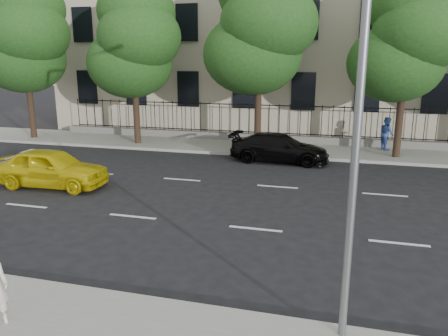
# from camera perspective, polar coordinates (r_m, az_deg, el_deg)

# --- Properties ---
(ground) EXTENTS (120.00, 120.00, 0.00)m
(ground) POSITION_cam_1_polar(r_m,az_deg,el_deg) (10.89, 1.56, -12.77)
(ground) COLOR black
(ground) RESTS_ON ground
(far_sidewalk) EXTENTS (60.00, 4.00, 0.15)m
(far_sidewalk) POSITION_cam_1_polar(r_m,az_deg,el_deg) (24.04, 9.40, 2.38)
(far_sidewalk) COLOR gray
(far_sidewalk) RESTS_ON ground
(lane_markings) EXTENTS (49.60, 4.62, 0.01)m
(lane_markings) POSITION_cam_1_polar(r_m,az_deg,el_deg) (15.19, 5.77, -4.80)
(lane_markings) COLOR silver
(lane_markings) RESTS_ON ground
(iron_fence) EXTENTS (30.00, 0.50, 2.20)m
(iron_fence) POSITION_cam_1_polar(r_m,az_deg,el_deg) (25.60, 9.84, 4.39)
(iron_fence) COLOR slate
(iron_fence) RESTS_ON far_sidewalk
(street_light) EXTENTS (0.25, 3.32, 8.05)m
(street_light) POSITION_cam_1_polar(r_m,az_deg,el_deg) (7.67, 17.63, 15.11)
(street_light) COLOR slate
(street_light) RESTS_ON near_sidewalk
(tree_a) EXTENTS (5.71, 5.31, 9.39)m
(tree_a) POSITION_cam_1_polar(r_m,az_deg,el_deg) (29.19, -24.46, 15.36)
(tree_a) COLOR #382619
(tree_a) RESTS_ON far_sidewalk
(tree_b) EXTENTS (5.53, 5.12, 8.97)m
(tree_b) POSITION_cam_1_polar(r_m,az_deg,el_deg) (25.42, -11.57, 16.01)
(tree_b) COLOR #382619
(tree_b) RESTS_ON far_sidewalk
(tree_c) EXTENTS (5.89, 5.50, 9.80)m
(tree_c) POSITION_cam_1_polar(r_m,az_deg,el_deg) (23.23, 4.83, 17.83)
(tree_c) COLOR #382619
(tree_c) RESTS_ON far_sidewalk
(tree_d) EXTENTS (5.34, 4.94, 8.84)m
(tree_d) POSITION_cam_1_polar(r_m,az_deg,el_deg) (22.99, 22.90, 15.41)
(tree_d) COLOR #382619
(tree_d) RESTS_ON far_sidewalk
(yellow_taxi) EXTENTS (4.50, 1.94, 1.51)m
(yellow_taxi) POSITION_cam_1_polar(r_m,az_deg,el_deg) (18.33, -21.67, 0.02)
(yellow_taxi) COLOR #D5BF0E
(yellow_taxi) RESTS_ON ground
(black_sedan) EXTENTS (4.85, 2.17, 1.38)m
(black_sedan) POSITION_cam_1_polar(r_m,az_deg,el_deg) (21.32, 7.24, 2.63)
(black_sedan) COLOR black
(black_sedan) RESTS_ON ground
(pedestrian_far) EXTENTS (0.91, 1.02, 1.75)m
(pedestrian_far) POSITION_cam_1_polar(r_m,az_deg,el_deg) (24.76, 20.48, 4.25)
(pedestrian_far) COLOR #2D458C
(pedestrian_far) RESTS_ON far_sidewalk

